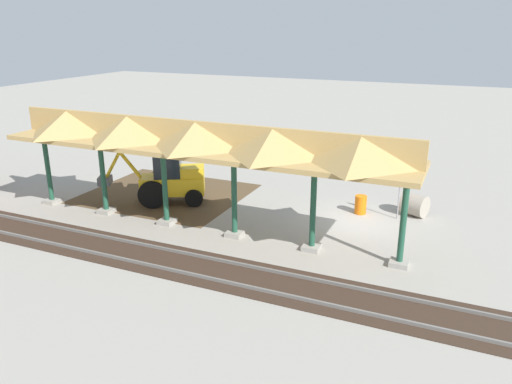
# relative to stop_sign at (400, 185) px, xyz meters

# --- Properties ---
(ground_plane) EXTENTS (120.00, 120.00, 0.00)m
(ground_plane) POSITION_rel_stop_sign_xyz_m (1.58, 1.27, -1.68)
(ground_plane) COLOR #9E998E
(dirt_work_zone) EXTENTS (8.25, 7.00, 0.01)m
(dirt_work_zone) POSITION_rel_stop_sign_xyz_m (12.01, 1.29, -1.67)
(dirt_work_zone) COLOR brown
(dirt_work_zone) RESTS_ON ground
(platform_canopy) EXTENTS (18.59, 3.20, 4.90)m
(platform_canopy) POSITION_rel_stop_sign_xyz_m (7.87, 4.89, 2.49)
(platform_canopy) COLOR #9E998E
(platform_canopy) RESTS_ON ground
(rail_tracks) EXTENTS (60.00, 2.58, 0.15)m
(rail_tracks) POSITION_rel_stop_sign_xyz_m (1.58, 8.12, -1.65)
(rail_tracks) COLOR slate
(rail_tracks) RESTS_ON ground
(stop_sign) EXTENTS (0.74, 0.21, 2.33)m
(stop_sign) POSITION_rel_stop_sign_xyz_m (0.00, 0.00, 0.00)
(stop_sign) COLOR gray
(stop_sign) RESTS_ON ground
(backhoe) EXTENTS (5.17, 3.47, 2.82)m
(backhoe) POSITION_rel_stop_sign_xyz_m (11.02, 2.41, -0.41)
(backhoe) COLOR yellow
(backhoe) RESTS_ON ground
(dirt_mound) EXTENTS (4.48, 4.48, 1.27)m
(dirt_mound) POSITION_rel_stop_sign_xyz_m (13.13, 0.23, -1.68)
(dirt_mound) COLOR brown
(dirt_mound) RESTS_ON ground
(concrete_pipe) EXTENTS (1.44, 1.39, 1.05)m
(concrete_pipe) POSITION_rel_stop_sign_xyz_m (-0.62, -0.82, -1.15)
(concrete_pipe) COLOR #9E9384
(concrete_pipe) RESTS_ON ground
(traffic_barrel) EXTENTS (0.56, 0.56, 0.90)m
(traffic_barrel) POSITION_rel_stop_sign_xyz_m (1.75, 0.00, -1.23)
(traffic_barrel) COLOR orange
(traffic_barrel) RESTS_ON ground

